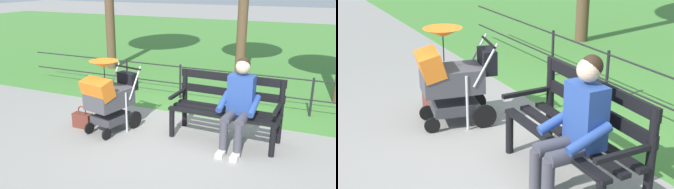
# 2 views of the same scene
# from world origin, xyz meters

# --- Properties ---
(ground_plane) EXTENTS (60.00, 60.00, 0.00)m
(ground_plane) POSITION_xyz_m (0.00, 0.00, 0.00)
(ground_plane) COLOR gray
(grass_lawn) EXTENTS (40.00, 16.00, 0.01)m
(grass_lawn) POSITION_xyz_m (0.00, -8.80, 0.00)
(grass_lawn) COLOR #478438
(grass_lawn) RESTS_ON ground
(park_bench) EXTENTS (1.62, 0.65, 0.96)m
(park_bench) POSITION_xyz_m (-0.75, -0.12, 0.53)
(park_bench) COLOR black
(park_bench) RESTS_ON ground
(person_on_bench) EXTENTS (0.54, 0.74, 1.28)m
(person_on_bench) POSITION_xyz_m (-0.98, 0.11, 0.68)
(person_on_bench) COLOR #42424C
(person_on_bench) RESTS_ON ground
(stroller) EXTENTS (0.66, 0.96, 1.15)m
(stroller) POSITION_xyz_m (0.97, 0.40, 0.59)
(stroller) COLOR black
(stroller) RESTS_ON ground
(handbag) EXTENTS (0.32, 0.14, 0.37)m
(handbag) POSITION_xyz_m (1.46, 0.46, 0.13)
(handbag) COLOR brown
(handbag) RESTS_ON ground
(park_fence) EXTENTS (8.66, 0.04, 0.70)m
(park_fence) POSITION_xyz_m (-0.50, -1.60, 0.42)
(park_fence) COLOR black
(park_fence) RESTS_ON ground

